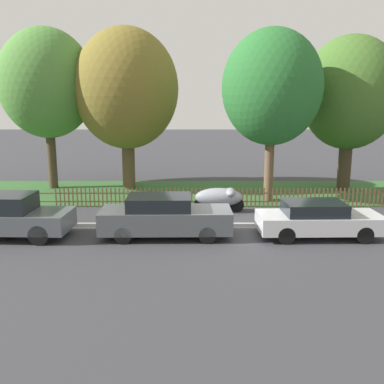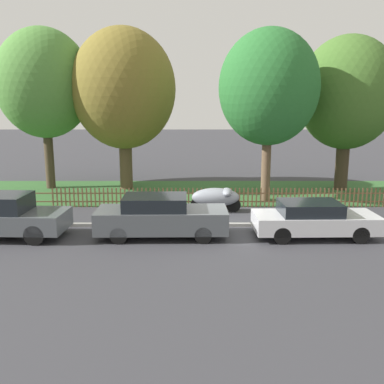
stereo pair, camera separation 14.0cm
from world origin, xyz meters
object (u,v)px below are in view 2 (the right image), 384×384
(parked_car_red_compact, at_px, (316,219))
(tree_mid_park, at_px, (271,88))
(parked_car_navy_estate, at_px, (163,216))
(parked_car_black_saloon, at_px, (6,216))
(tree_nearest_kerb, at_px, (47,84))
(tree_far_left, at_px, (349,94))
(covered_motorcycle, at_px, (219,197))
(tree_behind_motorcycle, at_px, (126,89))

(parked_car_red_compact, height_order, tree_mid_park, tree_mid_park)
(parked_car_navy_estate, xyz_separation_m, tree_mid_park, (4.51, 5.63, 4.44))
(parked_car_black_saloon, relative_size, tree_nearest_kerb, 0.50)
(parked_car_navy_estate, bearing_deg, tree_far_left, 41.67)
(parked_car_red_compact, distance_m, covered_motorcycle, 4.64)
(parked_car_black_saloon, height_order, tree_behind_motorcycle, tree_behind_motorcycle)
(tree_behind_motorcycle, bearing_deg, parked_car_red_compact, -48.10)
(tree_mid_park, distance_m, tree_far_left, 5.14)
(covered_motorcycle, relative_size, tree_mid_park, 0.27)
(tree_far_left, bearing_deg, parked_car_black_saloon, -149.81)
(tree_nearest_kerb, height_order, tree_behind_motorcycle, tree_behind_motorcycle)
(parked_car_navy_estate, height_order, tree_far_left, tree_far_left)
(parked_car_black_saloon, height_order, tree_far_left, tree_far_left)
(tree_nearest_kerb, distance_m, tree_mid_park, 11.47)
(tree_mid_park, bearing_deg, tree_nearest_kerb, 164.77)
(tree_nearest_kerb, height_order, tree_mid_park, tree_nearest_kerb)
(covered_motorcycle, bearing_deg, parked_car_navy_estate, -120.24)
(parked_car_red_compact, relative_size, tree_behind_motorcycle, 0.50)
(parked_car_navy_estate, height_order, tree_behind_motorcycle, tree_behind_motorcycle)
(parked_car_black_saloon, xyz_separation_m, parked_car_navy_estate, (5.30, 0.08, -0.03))
(parked_car_black_saloon, bearing_deg, tree_mid_park, 32.40)
(parked_car_navy_estate, distance_m, parked_car_red_compact, 5.21)
(parked_car_black_saloon, relative_size, parked_car_navy_estate, 0.93)
(parked_car_red_compact, bearing_deg, tree_far_left, 64.32)
(parked_car_red_compact, bearing_deg, tree_mid_park, 95.80)
(parked_car_navy_estate, xyz_separation_m, tree_nearest_kerb, (-6.56, 8.64, 4.75))
(tree_nearest_kerb, relative_size, tree_behind_motorcycle, 1.00)
(tree_mid_park, bearing_deg, parked_car_navy_estate, -128.71)
(parked_car_red_compact, distance_m, tree_behind_motorcycle, 12.34)
(parked_car_black_saloon, distance_m, parked_car_red_compact, 10.51)
(tree_mid_park, bearing_deg, covered_motorcycle, -137.56)
(tree_mid_park, bearing_deg, parked_car_black_saloon, -149.81)
(parked_car_navy_estate, bearing_deg, tree_behind_motorcycle, 105.18)
(tree_nearest_kerb, bearing_deg, tree_far_left, -1.58)
(parked_car_navy_estate, relative_size, tree_nearest_kerb, 0.54)
(parked_car_red_compact, bearing_deg, parked_car_navy_estate, 178.44)
(tree_behind_motorcycle, xyz_separation_m, tree_mid_park, (6.96, -2.88, -0.03))
(covered_motorcycle, distance_m, tree_behind_motorcycle, 8.20)
(parked_car_navy_estate, xyz_separation_m, tree_far_left, (8.95, 8.21, 4.24))
(tree_mid_park, relative_size, tree_far_left, 0.99)
(tree_nearest_kerb, relative_size, tree_mid_park, 1.07)
(tree_mid_park, bearing_deg, parked_car_red_compact, -82.95)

